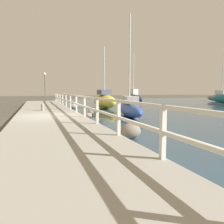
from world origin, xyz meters
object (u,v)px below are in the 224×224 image
dock_lamp (45,80)px  sailboat_gray (221,97)px  mooring_bollard (43,107)px  sailboat_blue (129,108)px  sailboat_yellow (104,101)px  sailboat_navy (133,98)px

dock_lamp → sailboat_gray: (25.23, 2.62, -2.06)m
dock_lamp → mooring_bollard: bearing=-93.6°
dock_lamp → sailboat_blue: (4.89, -9.72, -2.16)m
dock_lamp → sailboat_gray: size_ratio=0.45×
dock_lamp → sailboat_blue: bearing=-63.3°
sailboat_blue → mooring_bollard: bearing=167.8°
sailboat_yellow → sailboat_navy: bearing=38.3°
sailboat_gray → sailboat_blue: bearing=-152.1°
mooring_bollard → sailboat_blue: size_ratio=0.08×
dock_lamp → sailboat_gray: bearing=5.9°
mooring_bollard → sailboat_gray: size_ratio=0.07×
mooring_bollard → sailboat_yellow: bearing=36.7°
mooring_bollard → dock_lamp: bearing=86.4°
mooring_bollard → sailboat_blue: (5.35, -2.41, -0.00)m
sailboat_gray → sailboat_yellow: bearing=-167.5°
sailboat_yellow → sailboat_navy: (5.06, 4.55, 0.00)m
sailboat_navy → sailboat_blue: bearing=-125.4°
sailboat_gray → sailboat_navy: 14.96m
sailboat_blue → sailboat_yellow: sailboat_blue is taller
mooring_bollard → dock_lamp: size_ratio=0.16×
sailboat_yellow → sailboat_gray: bearing=12.2°
sailboat_gray → sailboat_blue: 23.79m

